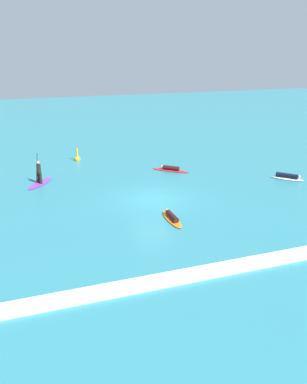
{
  "coord_description": "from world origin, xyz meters",
  "views": [
    {
      "loc": [
        -7.87,
        -22.7,
        9.24
      ],
      "look_at": [
        0.0,
        0.0,
        0.5
      ],
      "focal_mm": 37.07,
      "sensor_mm": 36.0,
      "label": 1
    }
  ],
  "objects_px": {
    "surfer_on_purple_board": "(40,178)",
    "surfer_on_orange_board": "(172,217)",
    "surfer_on_red_board": "(170,169)",
    "marker_buoy": "(77,158)",
    "surfer_on_white_board": "(287,177)"
  },
  "relations": [
    {
      "from": "surfer_on_purple_board",
      "to": "surfer_on_orange_board",
      "type": "bearing_deg",
      "value": -107.02
    },
    {
      "from": "surfer_on_purple_board",
      "to": "surfer_on_red_board",
      "type": "xyz_separation_m",
      "value": [
        10.11,
        -0.04,
        -0.28
      ]
    },
    {
      "from": "surfer_on_purple_board",
      "to": "marker_buoy",
      "type": "relative_size",
      "value": 2.18
    },
    {
      "from": "surfer_on_white_board",
      "to": "surfer_on_purple_board",
      "type": "distance_m",
      "value": 18.27
    },
    {
      "from": "surfer_on_purple_board",
      "to": "marker_buoy",
      "type": "distance_m",
      "value": 6.53
    },
    {
      "from": "surfer_on_purple_board",
      "to": "marker_buoy",
      "type": "xyz_separation_m",
      "value": [
        3.56,
        5.47,
        -0.22
      ]
    },
    {
      "from": "surfer_on_orange_board",
      "to": "marker_buoy",
      "type": "height_order",
      "value": "marker_buoy"
    },
    {
      "from": "surfer_on_orange_board",
      "to": "surfer_on_red_board",
      "type": "xyz_separation_m",
      "value": [
        3.46,
        9.0,
        -0.01
      ]
    },
    {
      "from": "surfer_on_purple_board",
      "to": "surfer_on_red_board",
      "type": "relative_size",
      "value": 0.98
    },
    {
      "from": "surfer_on_white_board",
      "to": "surfer_on_orange_board",
      "type": "distance_m",
      "value": 11.7
    },
    {
      "from": "surfer_on_white_board",
      "to": "marker_buoy",
      "type": "distance_m",
      "value": 17.47
    },
    {
      "from": "surfer_on_white_board",
      "to": "surfer_on_orange_board",
      "type": "relative_size",
      "value": 0.87
    },
    {
      "from": "surfer_on_red_board",
      "to": "marker_buoy",
      "type": "xyz_separation_m",
      "value": [
        -6.56,
        5.51,
        0.06
      ]
    },
    {
      "from": "surfer_on_purple_board",
      "to": "surfer_on_orange_board",
      "type": "height_order",
      "value": "surfer_on_purple_board"
    },
    {
      "from": "surfer_on_red_board",
      "to": "marker_buoy",
      "type": "bearing_deg",
      "value": 1.75
    }
  ]
}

